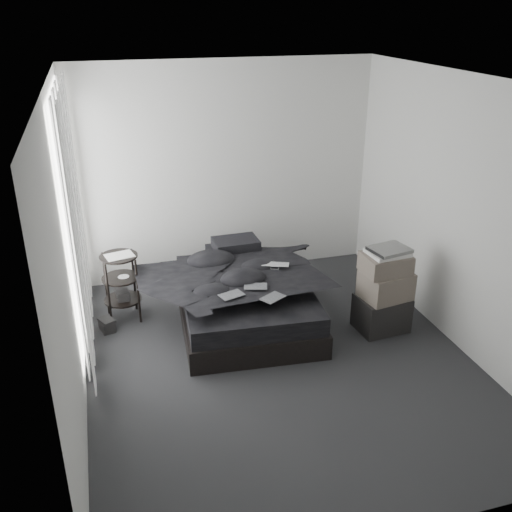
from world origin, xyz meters
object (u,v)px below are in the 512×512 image
object	(u,v)px
box_lower	(381,313)
bed	(245,310)
side_stand	(122,288)
laptop	(275,261)

from	to	relation	value
box_lower	bed	bearing A→B (deg)	157.67
bed	side_stand	xyz separation A→B (m)	(-1.26, 0.42, 0.25)
laptop	box_lower	xyz separation A→B (m)	(1.00, -0.56, -0.47)
bed	laptop	xyz separation A→B (m)	(0.34, 0.02, 0.54)
bed	box_lower	distance (m)	1.44
bed	box_lower	bearing A→B (deg)	-17.83
bed	side_stand	bearing A→B (deg)	166.03
laptop	side_stand	distance (m)	1.67
bed	laptop	size ratio (longest dim) A/B	6.24
bed	box_lower	xyz separation A→B (m)	(1.33, -0.55, 0.06)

